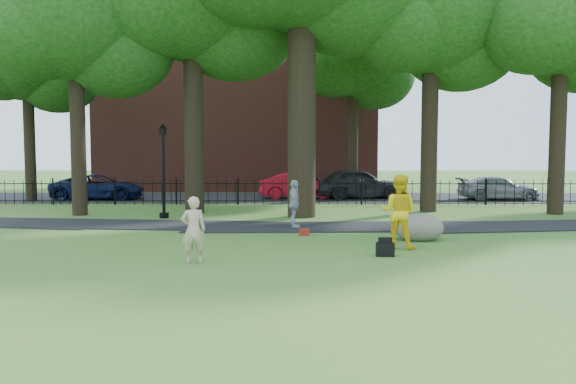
{
  "coord_description": "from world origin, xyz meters",
  "views": [
    {
      "loc": [
        -0.4,
        -15.11,
        2.6
      ],
      "look_at": [
        -0.5,
        2.0,
        1.35
      ],
      "focal_mm": 35.0,
      "sensor_mm": 36.0,
      "label": 1
    }
  ],
  "objects_px": {
    "woman": "(193,230)",
    "lamppost": "(163,172)",
    "man": "(399,211)",
    "boulder": "(419,226)",
    "red_sedan": "(299,186)"
  },
  "relations": [
    {
      "from": "man",
      "to": "lamppost",
      "type": "bearing_deg",
      "value": -18.55
    },
    {
      "from": "man",
      "to": "red_sedan",
      "type": "relative_size",
      "value": 0.46
    },
    {
      "from": "man",
      "to": "boulder",
      "type": "relative_size",
      "value": 1.37
    },
    {
      "from": "lamppost",
      "to": "man",
      "type": "bearing_deg",
      "value": -31.26
    },
    {
      "from": "lamppost",
      "to": "woman",
      "type": "bearing_deg",
      "value": -63.38
    },
    {
      "from": "woman",
      "to": "lamppost",
      "type": "xyz_separation_m",
      "value": [
        -2.68,
        8.74,
        1.01
      ]
    },
    {
      "from": "woman",
      "to": "boulder",
      "type": "relative_size",
      "value": 1.08
    },
    {
      "from": "man",
      "to": "red_sedan",
      "type": "xyz_separation_m",
      "value": [
        -2.45,
        15.61,
        -0.28
      ]
    },
    {
      "from": "woman",
      "to": "red_sedan",
      "type": "relative_size",
      "value": 0.36
    },
    {
      "from": "woman",
      "to": "lamppost",
      "type": "bearing_deg",
      "value": -83.1
    },
    {
      "from": "lamppost",
      "to": "red_sedan",
      "type": "distance_m",
      "value": 10.41
    },
    {
      "from": "lamppost",
      "to": "red_sedan",
      "type": "height_order",
      "value": "lamppost"
    },
    {
      "from": "man",
      "to": "lamppost",
      "type": "distance_m",
      "value": 10.37
    },
    {
      "from": "boulder",
      "to": "red_sedan",
      "type": "relative_size",
      "value": 0.33
    },
    {
      "from": "woman",
      "to": "man",
      "type": "distance_m",
      "value": 5.51
    }
  ]
}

